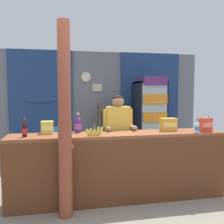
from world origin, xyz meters
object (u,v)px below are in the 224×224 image
Objects in this scene: soda_bottle_cola at (25,129)px; soda_bottle_lime_soda at (209,124)px; soda_bottle_iced_tea at (198,124)px; soda_bottle_grape_soda at (78,124)px; timber_post at (65,125)px; plastic_lawn_chair at (53,145)px; drink_fridge at (150,115)px; snack_box_crackers at (206,125)px; snack_box_choco_powder at (168,124)px; snack_box_instant_noodle at (47,127)px; stall_counter at (121,161)px; soda_bottle_water at (197,127)px; bottle_shelf_rack at (108,131)px; shopkeeper at (118,130)px; banana_bunch at (95,132)px.

soda_bottle_lime_soda is at bearing 3.07° from soda_bottle_cola.
soda_bottle_iced_tea is 0.84× the size of soda_bottle_cola.
soda_bottle_grape_soda reaches higher than soda_bottle_cola.
timber_post reaches higher than plastic_lawn_chair.
soda_bottle_cola reaches higher than plastic_lawn_chair.
snack_box_crackers is at bearing -85.50° from drink_fridge.
snack_box_instant_noodle is at bearing 177.32° from snack_box_choco_powder.
stall_counter is 1.24m from soda_bottle_water.
drink_fridge is 2.27m from plastic_lawn_chair.
soda_bottle_grape_soda reaches higher than soda_bottle_lime_soda.
snack_box_instant_noodle is at bearing 173.52° from snack_box_crackers.
soda_bottle_iced_tea is 1.06× the size of soda_bottle_lime_soda.
snack_box_crackers is 2.39m from snack_box_instant_noodle.
drink_fridge is 6.58× the size of soda_bottle_grape_soda.
bottle_shelf_rack is 6.53× the size of soda_bottle_lime_soda.
soda_bottle_grape_soda is (-1.77, -1.74, 0.06)m from drink_fridge.
soda_bottle_grape_soda reaches higher than plastic_lawn_chair.
timber_post reaches higher than drink_fridge.
snack_box_choco_powder is (0.72, -0.34, 0.13)m from shopkeeper.
snack_box_instant_noodle is (-1.03, 0.28, 0.48)m from stall_counter.
banana_bunch is (0.63, -1.90, 0.56)m from plastic_lawn_chair.
soda_bottle_iced_tea is at bearing -0.58° from snack_box_instant_noodle.
stall_counter is 13.36× the size of snack_box_choco_powder.
timber_post is at bearing -111.71° from bottle_shelf_rack.
banana_bunch reaches higher than plastic_lawn_chair.
bottle_shelf_rack reaches higher than banana_bunch.
soda_bottle_cola reaches higher than snack_box_choco_powder.
soda_bottle_grape_soda is 1.09× the size of banana_bunch.
snack_box_choco_powder is 1.31× the size of snack_box_instant_noodle.
plastic_lawn_chair is 3.07m from soda_bottle_lime_soda.
bottle_shelf_rack is 1.34m from plastic_lawn_chair.
soda_bottle_lime_soda is (1.44, -0.32, 0.11)m from shopkeeper.
snack_box_crackers reaches higher than snack_box_choco_powder.
plastic_lawn_chair is at bearing 138.21° from soda_bottle_water.
soda_bottle_iced_tea reaches higher than soda_bottle_water.
timber_post is 1.95m from soda_bottle_water.
snack_box_choco_powder is at bearing -173.50° from soda_bottle_iced_tea.
bottle_shelf_rack is at bearing 67.60° from soda_bottle_grape_soda.
soda_bottle_cola is at bearing -161.32° from shopkeeper.
bottle_shelf_rack is at bearing 19.88° from plastic_lawn_chair.
soda_bottle_water is (1.07, -0.61, 0.12)m from shopkeeper.
snack_box_crackers is at bearing -131.03° from soda_bottle_lime_soda.
banana_bunch reaches higher than stall_counter.
drink_fridge is 2.48m from soda_bottle_grape_soda.
soda_bottle_water is at bearing 6.18° from timber_post.
bottle_shelf_rack reaches higher than soda_bottle_grape_soda.
plastic_lawn_chair is at bearing 137.47° from snack_box_choco_powder.
soda_bottle_lime_soda is (2.31, 0.49, -0.10)m from timber_post.
snack_box_instant_noodle is (-1.11, -0.26, 0.12)m from shopkeeper.
drink_fridge is at bearing 4.68° from plastic_lawn_chair.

